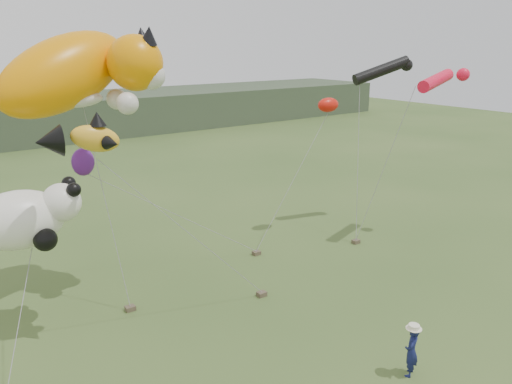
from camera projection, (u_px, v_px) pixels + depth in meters
ground at (343, 349)px, 15.91m from camera, size 120.00×120.00×0.00m
festival_attendant at (411, 351)px, 14.48m from camera, size 0.68×0.60×1.57m
sandbag_anchors at (224, 289)px, 19.64m from camera, size 16.44×4.37×0.18m
cat_kite at (80, 72)px, 17.12m from camera, size 6.95×4.12×3.99m
fish_kite at (79, 139)px, 14.32m from camera, size 2.44×1.60×1.32m
tube_kites at (412, 74)px, 24.29m from camera, size 3.29×4.76×1.53m
panda_kite at (26, 218)px, 15.89m from camera, size 3.34×2.16×2.08m
misc_kites at (219, 130)px, 21.84m from camera, size 12.54×2.34×2.48m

